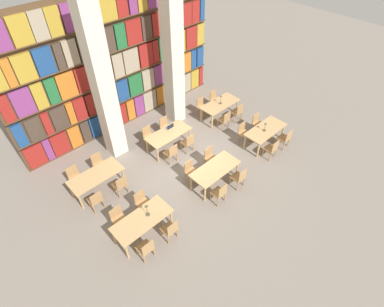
{
  "coord_description": "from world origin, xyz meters",
  "views": [
    {
      "loc": [
        -5.53,
        -5.94,
        8.29
      ],
      "look_at": [
        0.0,
        -0.12,
        0.68
      ],
      "focal_mm": 28.0,
      "sensor_mm": 36.0,
      "label": 1
    }
  ],
  "objects_px": {
    "chair_6": "(239,177)",
    "reading_table_0": "(142,221)",
    "chair_0": "(146,249)",
    "chair_17": "(149,136)",
    "chair_16": "(171,153)",
    "chair_7": "(210,157)",
    "chair_20": "(225,120)",
    "chair_3": "(142,202)",
    "chair_11": "(257,123)",
    "chair_1": "(119,218)",
    "reading_table_5": "(220,105)",
    "chair_22": "(237,112)",
    "pillar_center": "(173,57)",
    "chair_21": "(202,106)",
    "desk_lamp_1": "(265,125)",
    "reading_table_2": "(265,131)",
    "chair_15": "(99,163)",
    "chair_4": "(220,193)",
    "chair_8": "(272,149)",
    "chair_2": "(170,229)",
    "reading_table_1": "(215,170)",
    "chair_10": "(285,138)",
    "reading_table_3": "(96,177)",
    "pillar_left": "(103,85)",
    "reading_table_4": "(168,135)",
    "laptop": "(169,127)",
    "desk_lamp_0": "(147,208)",
    "chair_5": "(191,171)",
    "chair_18": "(188,142)",
    "chair_9": "(243,132)",
    "chair_13": "(75,177)",
    "chair_12": "(96,200)",
    "chair_23": "(215,99)"
  },
  "relations": [
    {
      "from": "chair_3",
      "to": "desk_lamp_0",
      "type": "relative_size",
      "value": 1.86
    },
    {
      "from": "chair_15",
      "to": "chair_4",
      "type": "bearing_deg",
      "value": 118.88
    },
    {
      "from": "chair_9",
      "to": "chair_20",
      "type": "xyz_separation_m",
      "value": [
        0.07,
        1.1,
        0.0
      ]
    },
    {
      "from": "chair_3",
      "to": "chair_11",
      "type": "height_order",
      "value": "same"
    },
    {
      "from": "chair_8",
      "to": "chair_22",
      "type": "bearing_deg",
      "value": 69.78
    },
    {
      "from": "chair_0",
      "to": "chair_2",
      "type": "bearing_deg",
      "value": 0.0
    },
    {
      "from": "desk_lamp_0",
      "to": "reading_table_4",
      "type": "height_order",
      "value": "desk_lamp_0"
    },
    {
      "from": "chair_2",
      "to": "chair_15",
      "type": "xyz_separation_m",
      "value": [
        -0.09,
        3.93,
        0.0
      ]
    },
    {
      "from": "chair_1",
      "to": "reading_table_2",
      "type": "bearing_deg",
      "value": 174.15
    },
    {
      "from": "chair_11",
      "to": "chair_18",
      "type": "relative_size",
      "value": 1.0
    },
    {
      "from": "reading_table_1",
      "to": "laptop",
      "type": "distance_m",
      "value": 2.84
    },
    {
      "from": "chair_1",
      "to": "chair_10",
      "type": "relative_size",
      "value": 1.0
    },
    {
      "from": "desk_lamp_1",
      "to": "reading_table_4",
      "type": "xyz_separation_m",
      "value": [
        -2.88,
        2.51,
        -0.35
      ]
    },
    {
      "from": "chair_1",
      "to": "chair_20",
      "type": "height_order",
      "value": "same"
    },
    {
      "from": "reading_table_0",
      "to": "chair_4",
      "type": "relative_size",
      "value": 2.1
    },
    {
      "from": "chair_6",
      "to": "reading_table_0",
      "type": "bearing_deg",
      "value": 168.0
    },
    {
      "from": "reading_table_0",
      "to": "chair_16",
      "type": "relative_size",
      "value": 2.1
    },
    {
      "from": "pillar_left",
      "to": "chair_0",
      "type": "distance_m",
      "value": 5.54
    },
    {
      "from": "pillar_center",
      "to": "chair_21",
      "type": "relative_size",
      "value": 6.87
    },
    {
      "from": "pillar_left",
      "to": "chair_8",
      "type": "xyz_separation_m",
      "value": [
        4.15,
        -4.51,
        -2.53
      ]
    },
    {
      "from": "chair_6",
      "to": "chair_13",
      "type": "height_order",
      "value": "same"
    },
    {
      "from": "reading_table_2",
      "to": "chair_15",
      "type": "relative_size",
      "value": 2.1
    },
    {
      "from": "chair_1",
      "to": "reading_table_5",
      "type": "bearing_deg",
      "value": -164.49
    },
    {
      "from": "chair_21",
      "to": "reading_table_5",
      "type": "bearing_deg",
      "value": 122.18
    },
    {
      "from": "chair_1",
      "to": "chair_17",
      "type": "relative_size",
      "value": 1.0
    },
    {
      "from": "chair_4",
      "to": "chair_8",
      "type": "height_order",
      "value": "same"
    },
    {
      "from": "chair_1",
      "to": "reading_table_5",
      "type": "height_order",
      "value": "chair_1"
    },
    {
      "from": "chair_10",
      "to": "laptop",
      "type": "bearing_deg",
      "value": 132.85
    },
    {
      "from": "pillar_left",
      "to": "chair_3",
      "type": "bearing_deg",
      "value": -108.13
    },
    {
      "from": "chair_9",
      "to": "chair_8",
      "type": "bearing_deg",
      "value": 90.0
    },
    {
      "from": "chair_11",
      "to": "desk_lamp_1",
      "type": "relative_size",
      "value": 2.24
    },
    {
      "from": "chair_2",
      "to": "reading_table_1",
      "type": "distance_m",
      "value": 2.7
    },
    {
      "from": "chair_2",
      "to": "reading_table_1",
      "type": "height_order",
      "value": "chair_2"
    },
    {
      "from": "chair_1",
      "to": "chair_4",
      "type": "distance_m",
      "value": 3.35
    },
    {
      "from": "chair_18",
      "to": "reading_table_0",
      "type": "bearing_deg",
      "value": -152.92
    },
    {
      "from": "reading_table_4",
      "to": "chair_17",
      "type": "bearing_deg",
      "value": 123.19
    },
    {
      "from": "reading_table_3",
      "to": "chair_17",
      "type": "height_order",
      "value": "chair_17"
    },
    {
      "from": "chair_18",
      "to": "chair_15",
      "type": "bearing_deg",
      "value": 156.31
    },
    {
      "from": "chair_10",
      "to": "reading_table_3",
      "type": "xyz_separation_m",
      "value": [
        -6.67,
        3.2,
        0.2
      ]
    },
    {
      "from": "chair_0",
      "to": "chair_11",
      "type": "xyz_separation_m",
      "value": [
        7.0,
        1.43,
        0.0
      ]
    },
    {
      "from": "chair_0",
      "to": "chair_17",
      "type": "relative_size",
      "value": 1.0
    },
    {
      "from": "chair_5",
      "to": "chair_16",
      "type": "height_order",
      "value": "same"
    },
    {
      "from": "chair_16",
      "to": "chair_15",
      "type": "bearing_deg",
      "value": 148.81
    },
    {
      "from": "pillar_left",
      "to": "chair_22",
      "type": "bearing_deg",
      "value": -21.59
    },
    {
      "from": "chair_7",
      "to": "chair_20",
      "type": "height_order",
      "value": "same"
    },
    {
      "from": "pillar_center",
      "to": "chair_12",
      "type": "distance_m",
      "value": 6.14
    },
    {
      "from": "reading_table_2",
      "to": "chair_17",
      "type": "relative_size",
      "value": 2.1
    },
    {
      "from": "chair_20",
      "to": "chair_22",
      "type": "xyz_separation_m",
      "value": [
        0.85,
        0.0,
        0.0
      ]
    },
    {
      "from": "pillar_center",
      "to": "chair_20",
      "type": "relative_size",
      "value": 6.87
    },
    {
      "from": "chair_9",
      "to": "chair_23",
      "type": "bearing_deg",
      "value": -110.22
    }
  ]
}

